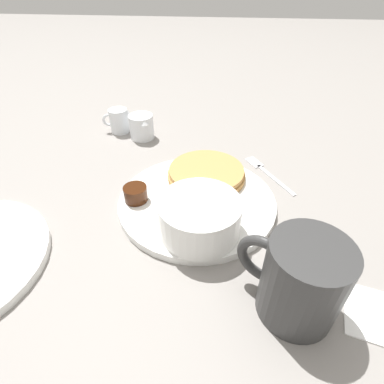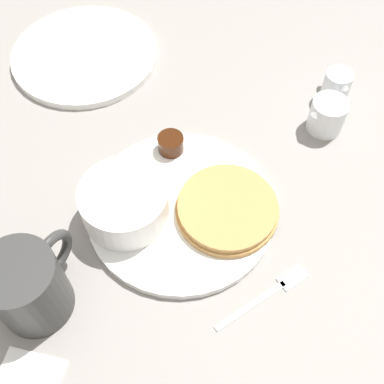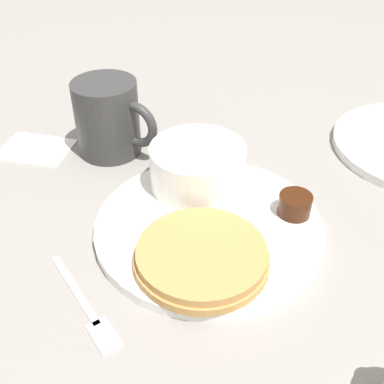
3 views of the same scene
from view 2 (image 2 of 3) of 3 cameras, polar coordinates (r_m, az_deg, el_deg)
ground_plane at (r=0.65m, az=-1.29°, el=-2.21°), size 4.00×4.00×0.00m
plate at (r=0.65m, az=-1.30°, el=-1.94°), size 0.25×0.25×0.01m
pancake_stack at (r=0.63m, az=4.20°, el=-1.97°), size 0.14×0.14×0.02m
bowl at (r=0.62m, az=-8.01°, el=-1.21°), size 0.11×0.11×0.05m
syrup_cup at (r=0.69m, az=-2.54°, el=5.75°), size 0.04×0.04×0.02m
butter_ramekin at (r=0.64m, az=-9.86°, el=-1.00°), size 0.04×0.04×0.04m
coffee_mug at (r=0.58m, az=-18.74°, el=-10.49°), size 0.11×0.09×0.10m
creamer_pitcher_near at (r=0.75m, az=15.79°, el=8.78°), size 0.05×0.07×0.05m
creamer_pitcher_far at (r=0.79m, az=16.70°, el=11.92°), size 0.06×0.04×0.06m
fork at (r=0.61m, az=9.50°, el=-11.48°), size 0.08×0.12×0.00m
far_plate at (r=0.86m, az=-12.58°, el=15.64°), size 0.24×0.24×0.01m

